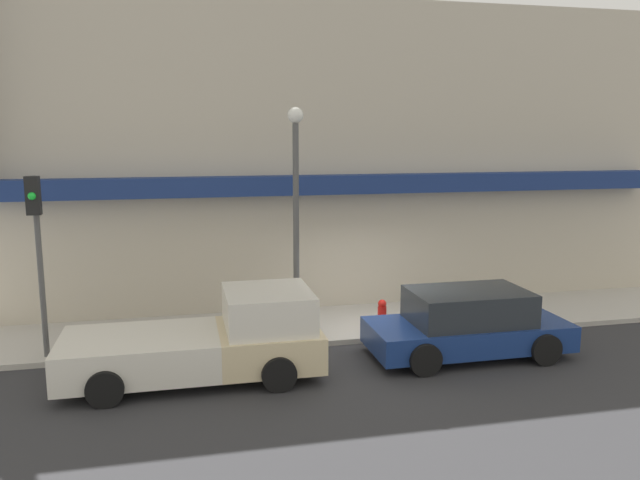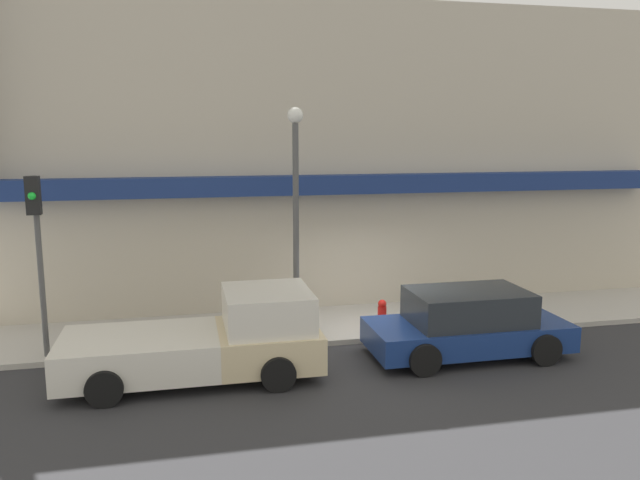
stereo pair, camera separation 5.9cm
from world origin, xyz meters
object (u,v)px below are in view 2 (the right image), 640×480
at_px(fire_hydrant, 382,313).
at_px(pickup_truck, 211,340).
at_px(street_lamp, 296,196).
at_px(traffic_light, 37,235).
at_px(parked_car, 467,324).

bearing_deg(fire_hydrant, pickup_truck, -155.11).
distance_m(street_lamp, traffic_light, 5.58).
relative_size(parked_car, traffic_light, 1.13).
relative_size(pickup_truck, parked_car, 1.16).
bearing_deg(fire_hydrant, parked_car, -56.27).
relative_size(parked_car, street_lamp, 0.83).
distance_m(fire_hydrant, street_lamp, 3.77).
distance_m(fire_hydrant, traffic_light, 8.13).
bearing_deg(parked_car, pickup_truck, -178.45).
xyz_separation_m(pickup_truck, parked_car, (5.65, -0.00, -0.04)).
distance_m(parked_car, traffic_light, 9.47).
relative_size(pickup_truck, fire_hydrant, 7.30).
distance_m(pickup_truck, parked_car, 5.65).
bearing_deg(pickup_truck, fire_hydrant, 24.71).
xyz_separation_m(parked_car, street_lamp, (-3.57, 1.64, 2.77)).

